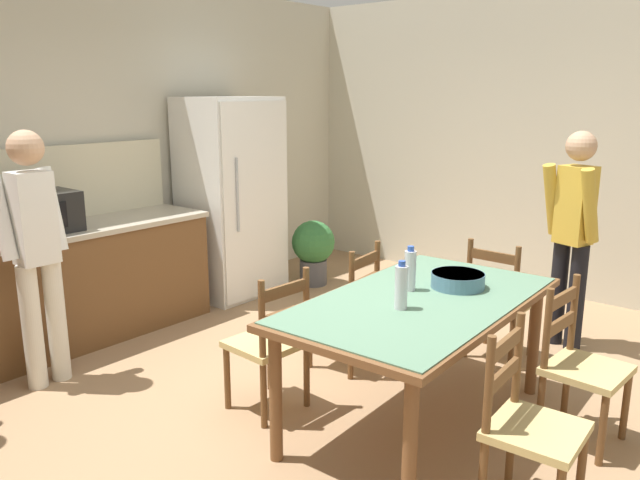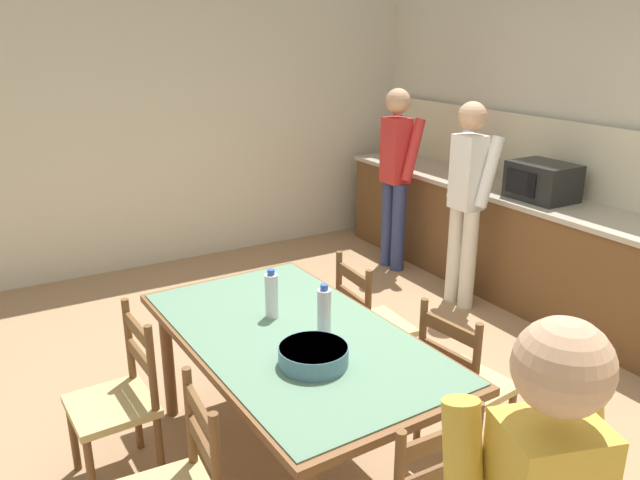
# 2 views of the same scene
# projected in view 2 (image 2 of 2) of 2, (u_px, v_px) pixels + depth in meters

# --- Properties ---
(ground_plane) EXTENTS (8.32, 8.32, 0.00)m
(ground_plane) POSITION_uv_depth(u_px,v_px,m) (355.00, 416.00, 3.80)
(ground_plane) COLOR #9E7A56
(wall_left) EXTENTS (0.12, 5.20, 2.90)m
(wall_left) POSITION_uv_depth(u_px,v_px,m) (172.00, 115.00, 6.01)
(wall_left) COLOR beige
(wall_left) RESTS_ON ground
(kitchen_counter) EXTENTS (3.63, 0.66, 0.92)m
(kitchen_counter) POSITION_uv_depth(u_px,v_px,m) (494.00, 236.00, 5.64)
(kitchen_counter) COLOR brown
(kitchen_counter) RESTS_ON ground
(counter_splashback) EXTENTS (3.59, 0.03, 0.60)m
(counter_splashback) POSITION_uv_depth(u_px,v_px,m) (527.00, 150.00, 5.54)
(counter_splashback) COLOR beige
(counter_splashback) RESTS_ON kitchen_counter
(microwave) EXTENTS (0.50, 0.39, 0.30)m
(microwave) POSITION_uv_depth(u_px,v_px,m) (542.00, 181.00, 5.04)
(microwave) COLOR black
(microwave) RESTS_ON kitchen_counter
(paper_bag) EXTENTS (0.24, 0.16, 0.36)m
(paper_bag) POSITION_uv_depth(u_px,v_px,m) (469.00, 160.00, 5.72)
(paper_bag) COLOR tan
(paper_bag) RESTS_ON kitchen_counter
(dining_table) EXTENTS (1.84, 1.08, 0.79)m
(dining_table) POSITION_uv_depth(u_px,v_px,m) (294.00, 348.00, 3.16)
(dining_table) COLOR brown
(dining_table) RESTS_ON ground
(bottle_near_centre) EXTENTS (0.07, 0.07, 0.27)m
(bottle_near_centre) POSITION_uv_depth(u_px,v_px,m) (272.00, 295.00, 3.28)
(bottle_near_centre) COLOR silver
(bottle_near_centre) RESTS_ON dining_table
(bottle_off_centre) EXTENTS (0.07, 0.07, 0.27)m
(bottle_off_centre) POSITION_uv_depth(u_px,v_px,m) (324.00, 311.00, 3.09)
(bottle_off_centre) COLOR silver
(bottle_off_centre) RESTS_ON dining_table
(serving_bowl) EXTENTS (0.32, 0.32, 0.09)m
(serving_bowl) POSITION_uv_depth(u_px,v_px,m) (313.00, 354.00, 2.83)
(serving_bowl) COLOR slate
(serving_bowl) RESTS_ON dining_table
(chair_side_far_left) EXTENTS (0.44, 0.42, 0.91)m
(chair_side_far_left) POSITION_uv_depth(u_px,v_px,m) (370.00, 326.00, 3.98)
(chair_side_far_left) COLOR brown
(chair_side_far_left) RESTS_ON ground
(chair_side_near_left) EXTENTS (0.44, 0.42, 0.91)m
(chair_side_near_left) POSITION_uv_depth(u_px,v_px,m) (119.00, 402.00, 3.17)
(chair_side_near_left) COLOR brown
(chair_side_near_left) RESTS_ON ground
(chair_side_far_right) EXTENTS (0.46, 0.45, 0.91)m
(chair_side_far_right) POSITION_uv_depth(u_px,v_px,m) (462.00, 384.00, 3.32)
(chair_side_far_right) COLOR brown
(chair_side_far_right) RESTS_ON ground
(person_at_sink) EXTENTS (0.44, 0.30, 1.73)m
(person_at_sink) POSITION_uv_depth(u_px,v_px,m) (396.00, 170.00, 5.89)
(person_at_sink) COLOR navy
(person_at_sink) RESTS_ON ground
(person_at_counter) EXTENTS (0.43, 0.30, 1.71)m
(person_at_counter) POSITION_uv_depth(u_px,v_px,m) (467.00, 195.00, 5.07)
(person_at_counter) COLOR silver
(person_at_counter) RESTS_ON ground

